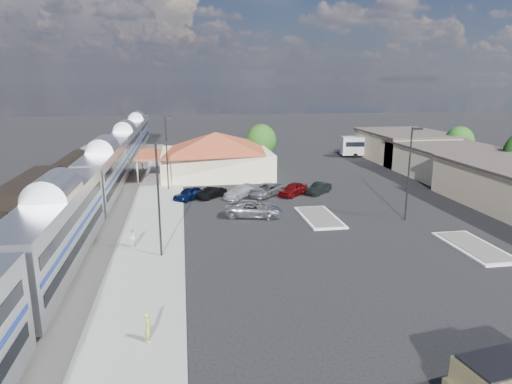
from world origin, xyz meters
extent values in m
plane|color=black|center=(0.00, 0.00, 0.00)|extent=(280.00, 280.00, 0.00)
cube|color=#4C4944|center=(-21.00, 8.00, 0.06)|extent=(16.00, 100.00, 0.12)
cube|color=gray|center=(-12.00, 6.00, 0.09)|extent=(5.50, 92.00, 0.18)
cube|color=silver|center=(-18.00, -7.23, 3.05)|extent=(3.00, 20.00, 5.00)
cube|color=black|center=(-18.00, -7.23, 0.30)|extent=(2.20, 16.00, 0.60)
cube|color=silver|center=(-18.00, 13.77, 3.05)|extent=(3.00, 20.00, 5.00)
cube|color=black|center=(-18.00, 13.77, 0.30)|extent=(2.20, 16.00, 0.60)
cube|color=silver|center=(-18.00, 34.77, 3.05)|extent=(3.00, 20.00, 5.00)
cube|color=black|center=(-18.00, 34.77, 0.30)|extent=(2.20, 16.00, 0.60)
cube|color=silver|center=(-18.00, 55.77, 3.05)|extent=(3.00, 20.00, 5.00)
cube|color=black|center=(-18.00, 55.77, 0.30)|extent=(2.20, 16.00, 0.60)
cube|color=black|center=(-24.00, 6.55, 2.20)|extent=(2.80, 14.00, 3.60)
cube|color=black|center=(-24.00, 6.55, 0.30)|extent=(2.20, 12.00, 0.60)
cylinder|color=black|center=(-24.00, 22.55, 2.10)|extent=(2.80, 14.00, 2.80)
cube|color=black|center=(-24.00, 22.55, 0.30)|extent=(2.20, 12.00, 0.60)
cube|color=beige|center=(-4.50, 24.00, 1.80)|extent=(15.00, 12.00, 3.60)
pyramid|color=#963620|center=(-4.50, 24.00, 4.90)|extent=(15.30, 12.24, 2.60)
cube|color=#963620|center=(-13.60, 24.00, 3.30)|extent=(3.20, 9.60, 0.25)
cube|color=#C6B28C|center=(28.00, 18.00, 2.00)|extent=(12.00, 18.00, 4.00)
cube|color=#3F3833|center=(28.00, 18.00, 4.15)|extent=(12.40, 18.40, 0.30)
cube|color=#C6B28C|center=(28.00, 32.00, 2.25)|extent=(12.00, 16.00, 4.50)
cube|color=#3F3833|center=(28.00, 32.00, 4.65)|extent=(12.40, 16.40, 0.30)
cube|color=silver|center=(4.00, 2.00, 0.07)|extent=(3.30, 7.50, 0.15)
cube|color=#4C4944|center=(4.00, 2.00, 0.16)|extent=(2.70, 6.90, 0.10)
cube|color=silver|center=(14.00, -8.00, 0.07)|extent=(3.30, 7.50, 0.15)
cube|color=#4C4944|center=(14.00, -8.00, 0.16)|extent=(2.70, 6.90, 0.10)
cylinder|color=black|center=(-11.00, -6.00, 4.50)|extent=(0.16, 0.16, 9.00)
cube|color=black|center=(-10.50, -6.00, 8.85)|extent=(1.00, 0.25, 0.22)
cylinder|color=black|center=(-11.00, 16.00, 4.50)|extent=(0.16, 0.16, 9.00)
cube|color=black|center=(-10.50, 16.00, 8.85)|extent=(1.00, 0.25, 0.22)
cylinder|color=black|center=(12.00, 0.00, 4.50)|extent=(0.16, 0.16, 9.00)
cube|color=black|center=(12.50, 0.00, 8.85)|extent=(1.00, 0.25, 0.22)
cylinder|color=#382314|center=(34.00, 26.00, 1.28)|extent=(0.30, 0.30, 2.55)
ellipsoid|color=#234814|center=(34.00, 26.00, 3.77)|extent=(4.41, 4.41, 4.87)
cylinder|color=#382314|center=(3.00, 30.00, 1.36)|extent=(0.30, 0.30, 2.73)
ellipsoid|color=#234814|center=(3.00, 30.00, 4.03)|extent=(4.71, 4.71, 5.21)
imported|color=#A4A6AC|center=(-2.33, 3.47, 0.80)|extent=(6.19, 3.94, 1.59)
cube|color=silver|center=(24.00, 36.00, 1.99)|extent=(11.33, 3.62, 3.15)
cube|color=black|center=(24.00, 36.00, 2.37)|extent=(10.44, 3.56, 0.83)
cylinder|color=black|center=(27.75, 34.49, 0.42)|extent=(0.86, 0.37, 0.83)
cylinder|color=black|center=(27.99, 36.65, 0.42)|extent=(0.86, 0.37, 0.83)
cylinder|color=black|center=(20.56, 35.29, 0.42)|extent=(0.86, 0.37, 0.83)
cylinder|color=black|center=(20.80, 37.44, 0.42)|extent=(0.86, 0.37, 0.83)
imported|color=#A0BB3A|center=(-11.17, -17.91, 0.98)|extent=(0.46, 0.63, 1.61)
imported|color=silver|center=(-13.39, -3.81, 1.01)|extent=(0.86, 0.97, 1.66)
imported|color=#0D1941|center=(-8.50, 11.22, 0.72)|extent=(4.20, 4.21, 1.44)
imported|color=black|center=(-6.03, 11.52, 0.64)|extent=(3.84, 3.62, 1.29)
imported|color=silver|center=(-2.83, 11.22, 0.65)|extent=(4.49, 4.40, 1.30)
imported|color=gray|center=(0.37, 11.52, 0.72)|extent=(5.32, 5.38, 1.44)
imported|color=maroon|center=(3.57, 11.22, 0.75)|extent=(4.41, 4.31, 1.50)
imported|color=black|center=(6.77, 11.52, 0.66)|extent=(3.86, 3.77, 1.32)
camera|label=1|loc=(-9.06, -39.51, 13.30)|focal=32.00mm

